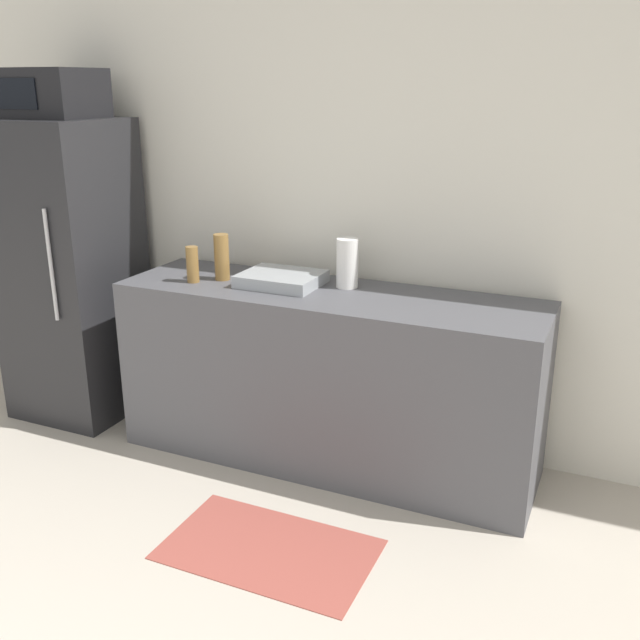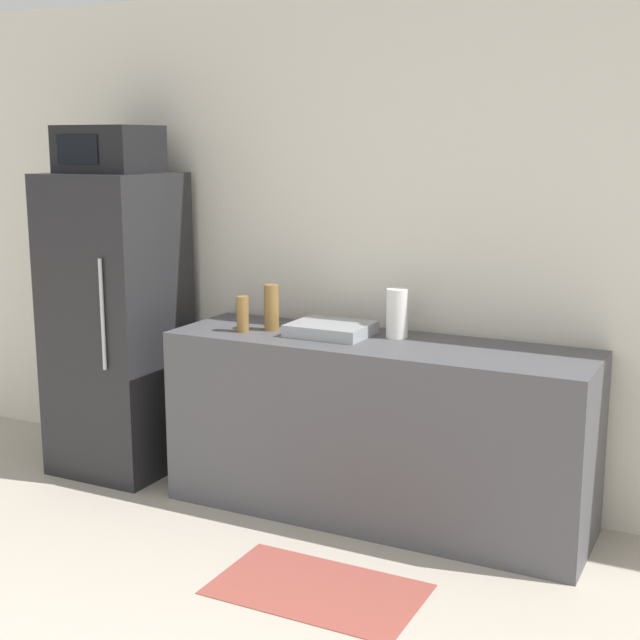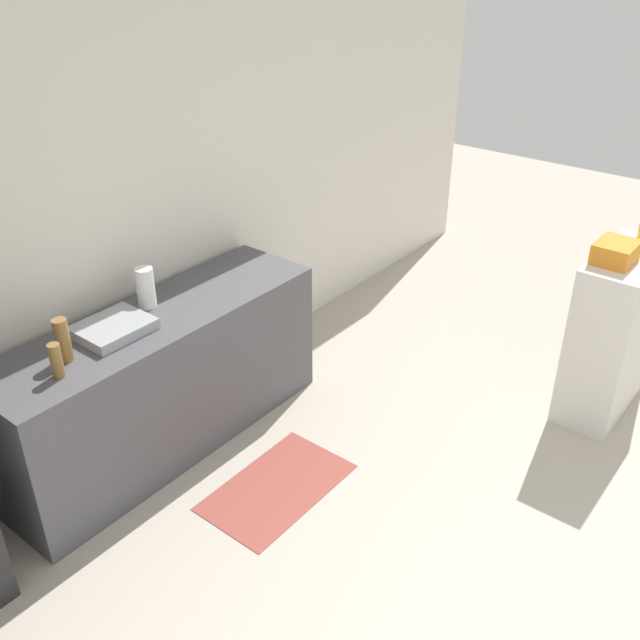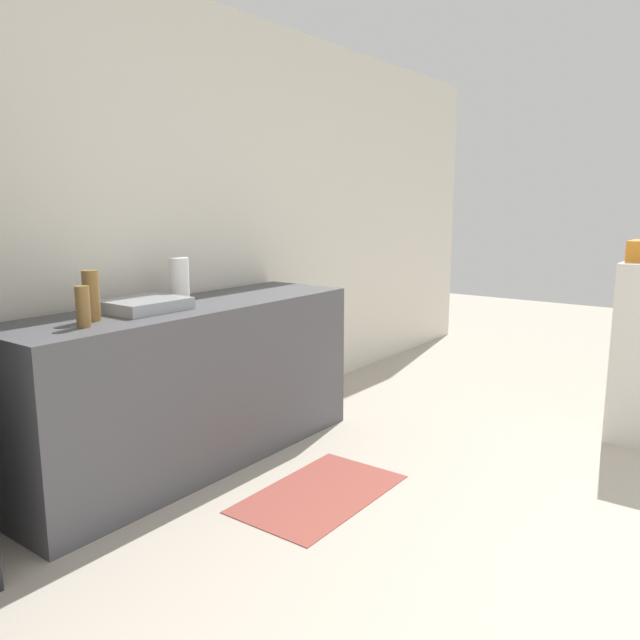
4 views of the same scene
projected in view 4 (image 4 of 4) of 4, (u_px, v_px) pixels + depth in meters
name	position (u px, v px, depth m)	size (l,w,h in m)	color
wall_back	(145.00, 225.00, 3.50)	(8.00, 0.06, 2.60)	silver
counter	(191.00, 384.00, 3.42)	(2.08, 0.60, 0.89)	#4C4C51
sink_basin	(145.00, 305.00, 3.14)	(0.39, 0.32, 0.06)	#9EA3A8
bottle_tall	(91.00, 296.00, 2.85)	(0.08, 0.08, 0.23)	olive
bottle_short	(83.00, 307.00, 2.71)	(0.06, 0.06, 0.18)	olive
paper_towel_roll	(179.00, 280.00, 3.43)	(0.11, 0.11, 0.24)	white
kitchen_rug	(320.00, 493.00, 3.09)	(0.87, 0.52, 0.01)	#99473D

